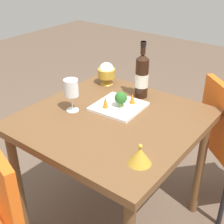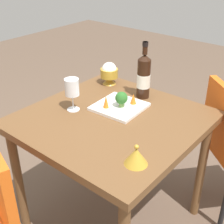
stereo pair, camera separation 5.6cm
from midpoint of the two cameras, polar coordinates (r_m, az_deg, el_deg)
name	(u,v)px [view 2 (the right image)]	position (r m, az deg, el deg)	size (l,w,h in m)	color
ground_plane	(112,218)	(2.08, 0.81, -18.79)	(8.00, 8.00, 0.00)	brown
dining_table	(112,131)	(1.66, 0.97, -3.59)	(0.87, 0.87, 0.73)	brown
wine_bottle	(144,76)	(1.79, 6.71, 6.51)	(0.08, 0.08, 0.33)	black
wine_glass	(72,88)	(1.64, -6.36, 4.38)	(0.08, 0.08, 0.18)	white
rice_bowl	(109,73)	(1.97, 0.31, 7.17)	(0.11, 0.11, 0.14)	gold
rice_bowl_lid	(136,156)	(1.28, 5.70, -8.04)	(0.10, 0.10, 0.09)	gold
serving_plate	(119,107)	(1.70, 2.30, 0.99)	(0.26, 0.26, 0.02)	white
broccoli_floret	(121,98)	(1.66, 2.70, 2.50)	(0.07, 0.07, 0.09)	#729E4C
carrot_garnish_left	(106,102)	(1.66, -0.14, 1.89)	(0.03, 0.03, 0.07)	orange
carrot_garnish_right	(133,99)	(1.71, 4.86, 2.43)	(0.03, 0.03, 0.06)	orange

